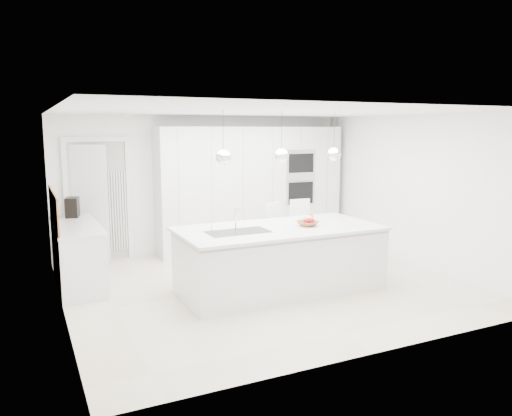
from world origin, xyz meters
name	(u,v)px	position (x,y,z in m)	size (l,w,h in m)	color
floor	(265,285)	(0.00, 0.00, 0.00)	(5.50, 5.50, 0.00)	beige
wall_back	(206,184)	(0.00, 2.50, 1.25)	(5.50, 5.50, 0.00)	white
wall_left	(58,215)	(-2.75, 0.00, 1.25)	(5.00, 5.00, 0.00)	white
ceiling	(265,111)	(0.00, 0.00, 2.50)	(5.50, 5.50, 0.00)	white
tall_cabinets	(251,188)	(0.80, 2.20, 1.15)	(3.60, 0.60, 2.30)	silver
oven_stack	(301,177)	(1.70, 1.89, 1.35)	(0.62, 0.04, 1.05)	#A5A5A8
doorway_frame	(99,202)	(-1.95, 2.47, 1.02)	(1.11, 0.08, 2.13)	white
hallway_door	(84,205)	(-2.20, 2.42, 1.00)	(0.82, 0.04, 2.00)	white
radiator	(118,211)	(-1.63, 2.46, 0.85)	(0.32, 0.04, 1.40)	white
left_base_cabinets	(78,256)	(-2.45, 1.20, 0.43)	(0.60, 1.80, 0.86)	silver
left_worktop	(76,226)	(-2.45, 1.20, 0.88)	(0.62, 1.82, 0.04)	silver
oak_backsplash	(53,208)	(-2.74, 1.20, 1.15)	(0.02, 1.80, 0.50)	#9A6131
island_base	(281,261)	(0.10, -0.30, 0.43)	(2.80, 1.20, 0.86)	silver
island_worktop	(279,229)	(0.10, -0.25, 0.88)	(2.84, 1.40, 0.04)	silver
island_sink	(238,238)	(-0.55, -0.30, 0.82)	(0.84, 0.44, 0.18)	#3F3F42
island_tap	(236,218)	(-0.50, -0.10, 1.05)	(0.02, 0.02, 0.30)	white
pendant_left	(223,157)	(-0.75, -0.30, 1.90)	(0.20, 0.20, 0.20)	white
pendant_mid	(282,156)	(0.10, -0.30, 1.90)	(0.20, 0.20, 0.20)	white
pendant_right	(334,154)	(0.95, -0.30, 1.90)	(0.20, 0.20, 0.20)	white
fruit_bowl	(308,223)	(0.51, -0.34, 0.94)	(0.30, 0.30, 0.07)	#9A6131
espresso_machine	(72,207)	(-2.43, 1.86, 1.05)	(0.18, 0.29, 0.31)	black
bar_stool_left	(277,238)	(0.49, 0.55, 0.54)	(0.36, 0.50, 1.09)	white
bar_stool_right	(304,234)	(1.03, 0.63, 0.55)	(0.36, 0.51, 1.10)	white
apple_a	(312,221)	(0.57, -0.35, 0.97)	(0.08, 0.08, 0.08)	#A0091C
apple_b	(309,221)	(0.53, -0.34, 0.97)	(0.09, 0.09, 0.09)	#A0091C
apple_c	(310,221)	(0.53, -0.36, 0.97)	(0.08, 0.08, 0.08)	#A0091C
apple_extra_3	(306,221)	(0.47, -0.37, 0.97)	(0.09, 0.09, 0.09)	#A0091C
banana_bunch	(309,217)	(0.53, -0.33, 1.02)	(0.22, 0.22, 0.03)	yellow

